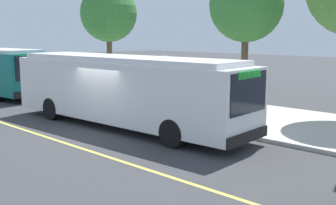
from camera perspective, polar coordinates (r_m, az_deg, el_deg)
The scene contains 9 objects.
ground_plane at distance 16.98m, azimuth -8.70°, elevation -3.81°, with size 120.00×120.00×0.00m, color #38383A.
sidewalk_curb at distance 21.09m, azimuth 4.28°, elevation -0.94°, with size 44.00×6.40×0.15m, color #B7B2A8.
lane_stripe_center at distance 15.78m, azimuth -15.05°, elevation -5.04°, with size 36.00×0.14×0.01m, color #E0D64C.
transit_bus_main at distance 17.29m, azimuth -6.12°, elevation 1.93°, with size 11.97×3.09×2.95m.
bus_shelter at distance 22.54m, azimuth -2.16°, elevation 4.47°, with size 2.90×1.60×2.48m.
waiting_bench at distance 22.34m, azimuth -1.90°, elevation 1.11°, with size 1.60×0.48×0.95m.
route_sign_post at distance 18.72m, azimuth -0.37°, elevation 3.59°, with size 0.44×0.08×2.80m.
street_tree_upstreet at distance 27.96m, azimuth -8.16°, elevation 11.96°, with size 3.70×3.70×6.88m.
street_tree_downstreet at distance 22.21m, azimuth 10.68°, elevation 12.97°, with size 3.81×3.81×7.08m.
Camera 1 is at (13.13, -10.07, 3.85)m, focal length 44.36 mm.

